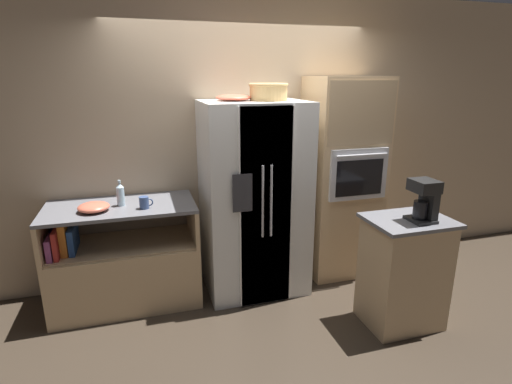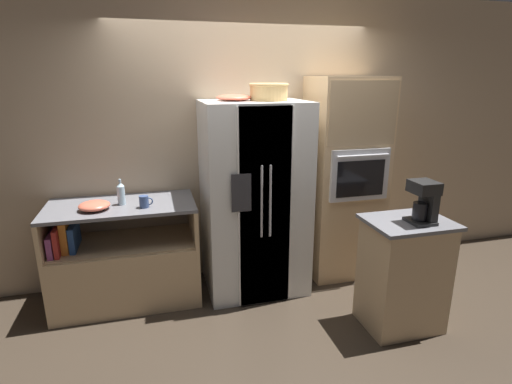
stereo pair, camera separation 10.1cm
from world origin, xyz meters
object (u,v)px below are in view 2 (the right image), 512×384
object	(u,v)px
wall_oven	(344,179)
wicker_basket	(269,91)
bottle_tall	(121,193)
mixing_bowl	(94,206)
refrigerator	(254,199)
mug	(144,202)
fruit_bowl	(234,98)
coffee_maker	(425,200)

from	to	relation	value
wall_oven	wicker_basket	distance (m)	1.22
bottle_tall	mixing_bowl	size ratio (longest dim) A/B	0.89
refrigerator	mug	bearing A→B (deg)	-174.20
fruit_bowl	wicker_basket	bearing A→B (deg)	-10.90
wall_oven	wicker_basket	xyz separation A→B (m)	(-0.84, -0.10, 0.88)
wicker_basket	fruit_bowl	world-z (taller)	wicker_basket
wicker_basket	mixing_bowl	xyz separation A→B (m)	(-1.54, -0.05, -0.92)
refrigerator	wall_oven	bearing A→B (deg)	4.95
wicker_basket	mixing_bowl	distance (m)	1.80
fruit_bowl	mug	bearing A→B (deg)	-169.87
bottle_tall	coffee_maker	size ratio (longest dim) A/B	0.69
coffee_maker	wall_oven	bearing A→B (deg)	95.35
wall_oven	wicker_basket	size ratio (longest dim) A/B	5.76
refrigerator	mixing_bowl	distance (m)	1.41
refrigerator	fruit_bowl	distance (m)	0.95
refrigerator	bottle_tall	world-z (taller)	refrigerator
refrigerator	wicker_basket	world-z (taller)	wicker_basket
refrigerator	wall_oven	world-z (taller)	wall_oven
bottle_tall	fruit_bowl	bearing A→B (deg)	0.55
wicker_basket	mixing_bowl	size ratio (longest dim) A/B	1.37
refrigerator	mixing_bowl	size ratio (longest dim) A/B	7.06
fruit_bowl	mixing_bowl	distance (m)	1.51
coffee_maker	refrigerator	bearing A→B (deg)	136.27
fruit_bowl	bottle_tall	size ratio (longest dim) A/B	1.37
mixing_bowl	wall_oven	bearing A→B (deg)	3.42
refrigerator	mug	size ratio (longest dim) A/B	15.71
refrigerator	bottle_tall	distance (m)	1.20
bottle_tall	coffee_maker	distance (m)	2.51
fruit_bowl	mixing_bowl	xyz separation A→B (m)	(-1.24, -0.10, -0.87)
fruit_bowl	coffee_maker	bearing A→B (deg)	-40.72
wicker_basket	mixing_bowl	bearing A→B (deg)	-178.30
bottle_tall	mixing_bowl	distance (m)	0.24
mug	coffee_maker	bearing A→B (deg)	-24.05
wall_oven	coffee_maker	distance (m)	1.12
bottle_tall	mixing_bowl	xyz separation A→B (m)	(-0.22, -0.09, -0.07)
fruit_bowl	coffee_maker	distance (m)	1.80
refrigerator	coffee_maker	size ratio (longest dim) A/B	5.46
mixing_bowl	wicker_basket	bearing A→B (deg)	1.70
wicker_basket	coffee_maker	world-z (taller)	wicker_basket
mug	coffee_maker	distance (m)	2.28
wicker_basket	coffee_maker	distance (m)	1.59
wicker_basket	wall_oven	bearing A→B (deg)	6.56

